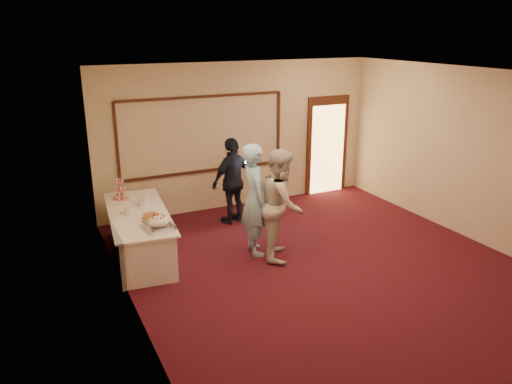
# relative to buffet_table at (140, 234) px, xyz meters

# --- Properties ---
(floor) EXTENTS (7.00, 7.00, 0.00)m
(floor) POSITION_rel_buffet_table_xyz_m (2.54, -1.87, -0.39)
(floor) COLOR black
(floor) RESTS_ON ground
(room_walls) EXTENTS (6.04, 7.04, 3.02)m
(room_walls) POSITION_rel_buffet_table_xyz_m (2.54, -1.87, 1.64)
(room_walls) COLOR beige
(room_walls) RESTS_ON floor
(wall_molding) EXTENTS (3.45, 0.04, 1.55)m
(wall_molding) POSITION_rel_buffet_table_xyz_m (1.74, 1.60, 1.21)
(wall_molding) COLOR #351A10
(wall_molding) RESTS_ON room_walls
(doorway) EXTENTS (1.05, 0.07, 2.20)m
(doorway) POSITION_rel_buffet_table_xyz_m (4.69, 1.58, 0.69)
(doorway) COLOR #351A10
(doorway) RESTS_ON floor
(buffet_table) EXTENTS (1.17, 2.47, 0.77)m
(buffet_table) POSITION_rel_buffet_table_xyz_m (0.00, 0.00, 0.00)
(buffet_table) COLOR white
(buffet_table) RESTS_ON floor
(pavlova_tray) EXTENTS (0.42, 0.55, 0.19)m
(pavlova_tray) POSITION_rel_buffet_table_xyz_m (0.13, -0.81, 0.47)
(pavlova_tray) COLOR #ABADB2
(pavlova_tray) RESTS_ON buffet_table
(cupcake_stand) EXTENTS (0.28, 0.28, 0.41)m
(cupcake_stand) POSITION_rel_buffet_table_xyz_m (-0.11, 0.81, 0.53)
(cupcake_stand) COLOR #EF5786
(cupcake_stand) RESTS_ON buffet_table
(plate_stack_a) EXTENTS (0.17, 0.17, 0.14)m
(plate_stack_a) POSITION_rel_buffet_table_xyz_m (-0.13, -0.04, 0.45)
(plate_stack_a) COLOR white
(plate_stack_a) RESTS_ON buffet_table
(plate_stack_b) EXTENTS (0.17, 0.17, 0.14)m
(plate_stack_b) POSITION_rel_buffet_table_xyz_m (0.17, 0.29, 0.45)
(plate_stack_b) COLOR white
(plate_stack_b) RESTS_ON buffet_table
(tart) EXTENTS (0.29, 0.29, 0.06)m
(tart) POSITION_rel_buffet_table_xyz_m (0.13, -0.35, 0.41)
(tart) COLOR white
(tart) RESTS_ON buffet_table
(man) EXTENTS (0.55, 0.75, 1.88)m
(man) POSITION_rel_buffet_table_xyz_m (1.78, -0.70, 0.55)
(man) COLOR #97CDE6
(man) RESTS_ON floor
(woman) EXTENTS (1.03, 1.11, 1.82)m
(woman) POSITION_rel_buffet_table_xyz_m (2.11, -1.01, 0.52)
(woman) COLOR beige
(woman) RESTS_ON floor
(guest) EXTENTS (1.06, 0.70, 1.68)m
(guest) POSITION_rel_buffet_table_xyz_m (2.00, 0.73, 0.45)
(guest) COLOR black
(guest) RESTS_ON floor
(camera_flash) EXTENTS (0.08, 0.06, 0.05)m
(camera_flash) POSITION_rel_buffet_table_xyz_m (2.18, 0.48, 0.87)
(camera_flash) COLOR white
(camera_flash) RESTS_ON guest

